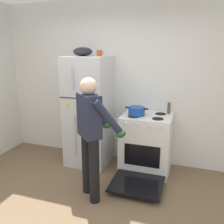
# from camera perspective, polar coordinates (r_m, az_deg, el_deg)

# --- Properties ---
(kitchen_wall_back) EXTENTS (6.00, 0.10, 2.70)m
(kitchen_wall_back) POSITION_cam_1_polar(r_m,az_deg,el_deg) (4.21, 2.41, 6.74)
(kitchen_wall_back) COLOR white
(kitchen_wall_back) RESTS_ON ground
(refrigerator) EXTENTS (0.68, 0.72, 1.81)m
(refrigerator) POSITION_cam_1_polar(r_m,az_deg,el_deg) (4.11, -5.38, 0.12)
(refrigerator) COLOR silver
(refrigerator) RESTS_ON ground
(stove_range) EXTENTS (0.76, 1.23, 0.93)m
(stove_range) POSITION_cam_1_polar(r_m,az_deg,el_deg) (3.96, 7.91, -7.44)
(stove_range) COLOR white
(stove_range) RESTS_ON ground
(person_cook) EXTENTS (0.64, 0.67, 1.60)m
(person_cook) POSITION_cam_1_polar(r_m,az_deg,el_deg) (3.10, -4.72, -3.94)
(person_cook) COLOR black
(person_cook) RESTS_ON ground
(red_pot) EXTENTS (0.35, 0.25, 0.13)m
(red_pot) POSITION_cam_1_polar(r_m,az_deg,el_deg) (3.79, 5.73, 0.25)
(red_pot) COLOR #19479E
(red_pot) RESTS_ON stove_range
(coffee_mug) EXTENTS (0.11, 0.08, 0.10)m
(coffee_mug) POSITION_cam_1_polar(r_m,az_deg,el_deg) (3.95, -2.93, 13.54)
(coffee_mug) COLOR #B24C1E
(coffee_mug) RESTS_ON refrigerator
(pepper_mill) EXTENTS (0.05, 0.05, 0.17)m
(pepper_mill) POSITION_cam_1_polar(r_m,az_deg,el_deg) (3.95, 13.08, 0.91)
(pepper_mill) COLOR brown
(pepper_mill) RESTS_ON stove_range
(mixing_bowl) EXTENTS (0.31, 0.31, 0.14)m
(mixing_bowl) POSITION_cam_1_polar(r_m,az_deg,el_deg) (4.01, -6.80, 13.77)
(mixing_bowl) COLOR black
(mixing_bowl) RESTS_ON refrigerator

